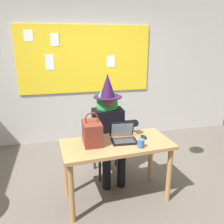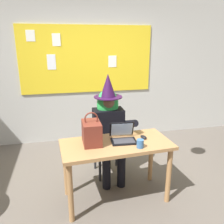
# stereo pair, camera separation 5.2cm
# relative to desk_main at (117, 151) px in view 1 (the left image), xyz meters

# --- Properties ---
(ground_plane) EXTENTS (24.00, 24.00, 0.00)m
(ground_plane) POSITION_rel_desk_main_xyz_m (-0.09, -0.00, -0.64)
(ground_plane) COLOR #5B544C
(wall_back_bulletin) EXTENTS (6.31, 2.15, 2.95)m
(wall_back_bulletin) POSITION_rel_desk_main_xyz_m (-0.08, 1.96, 0.85)
(wall_back_bulletin) COLOR #B2B2AD
(wall_back_bulletin) RESTS_ON ground
(desk_main) EXTENTS (1.31, 0.69, 0.75)m
(desk_main) POSITION_rel_desk_main_xyz_m (0.00, 0.00, 0.00)
(desk_main) COLOR #A37547
(desk_main) RESTS_ON ground
(chair_at_desk) EXTENTS (0.44, 0.44, 0.91)m
(chair_at_desk) POSITION_rel_desk_main_xyz_m (0.02, 0.66, -0.12)
(chair_at_desk) COLOR #2D3347
(chair_at_desk) RESTS_ON ground
(person_costumed) EXTENTS (0.59, 0.66, 1.47)m
(person_costumed) POSITION_rel_desk_main_xyz_m (0.03, 0.54, 0.17)
(person_costumed) COLOR black
(person_costumed) RESTS_ON ground
(laptop) EXTENTS (0.31, 0.30, 0.21)m
(laptop) POSITION_rel_desk_main_xyz_m (0.10, 0.05, 0.16)
(laptop) COLOR black
(laptop) RESTS_ON desk_main
(computer_mouse) EXTENTS (0.08, 0.12, 0.03)m
(computer_mouse) POSITION_rel_desk_main_xyz_m (0.35, 0.05, 0.13)
(computer_mouse) COLOR black
(computer_mouse) RESTS_ON desk_main
(handbag) EXTENTS (0.20, 0.30, 0.38)m
(handbag) POSITION_rel_desk_main_xyz_m (-0.28, 0.04, 0.25)
(handbag) COLOR maroon
(handbag) RESTS_ON desk_main
(coffee_mug) EXTENTS (0.08, 0.08, 0.09)m
(coffee_mug) POSITION_rel_desk_main_xyz_m (0.23, -0.18, 0.16)
(coffee_mug) COLOR #336099
(coffee_mug) RESTS_ON desk_main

